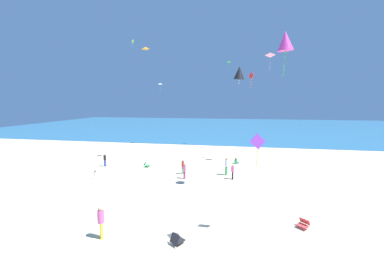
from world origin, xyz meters
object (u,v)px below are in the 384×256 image
object	(u,v)px
person_0	(226,165)
person_3	(233,171)
person_5	(236,161)
kite_purple	(258,142)
kite_red	(251,76)
kite_black	(239,73)
kite_pink	(270,54)
beach_chair_mid_beach	(304,224)
beach_chair_near_camera	(177,239)
kite_lime	(133,42)
beach_chair_far_left	(146,165)
kite_orange	(145,48)
kite_green	(229,62)
person_6	(183,166)
person_4	(185,170)
person_7	(95,175)
kite_magenta	(285,41)
person_1	(105,159)
person_2	(101,220)
kite_white	(160,84)

from	to	relation	value
person_0	person_3	size ratio (longest dim) A/B	1.20
person_5	kite_purple	bearing A→B (deg)	-134.84
kite_red	kite_black	world-z (taller)	kite_red
kite_purple	kite_pink	bearing A→B (deg)	79.32
beach_chair_mid_beach	beach_chair_near_camera	bearing A→B (deg)	-26.97
person_5	kite_lime	xyz separation A→B (m)	(-13.55, 2.97, 14.63)
beach_chair_far_left	kite_red	world-z (taller)	kite_red
kite_orange	kite_black	bearing A→B (deg)	-35.59
kite_green	kite_pink	bearing A→B (deg)	-65.15
beach_chair_mid_beach	kite_lime	bearing A→B (deg)	-91.56
beach_chair_near_camera	kite_black	xyz separation A→B (m)	(3.08, 7.69, 9.02)
kite_pink	person_0	bearing A→B (deg)	-133.30
person_6	kite_orange	xyz separation A→B (m)	(-5.34, 4.40, 12.46)
kite_lime	kite_pink	distance (m)	17.33
beach_chair_mid_beach	kite_purple	xyz separation A→B (m)	(-2.79, -1.18, 4.77)
beach_chair_mid_beach	beach_chair_far_left	world-z (taller)	beach_chair_far_left
kite_purple	kite_lime	bearing A→B (deg)	130.15
person_4	person_7	size ratio (longest dim) A/B	1.95
beach_chair_far_left	person_4	xyz separation A→B (m)	(4.90, -2.93, 0.56)
kite_red	kite_magenta	bearing A→B (deg)	-90.22
person_5	kite_black	bearing A→B (deg)	-138.62
person_1	kite_red	xyz separation A→B (m)	(15.79, 4.85, 9.20)
person_0	person_7	distance (m)	12.45
person_2	person_5	xyz separation A→B (m)	(7.21, 15.55, -0.72)
kite_pink	kite_magenta	size ratio (longest dim) A/B	1.05
beach_chair_mid_beach	kite_green	bearing A→B (deg)	-127.53
person_2	person_5	world-z (taller)	person_2
beach_chair_mid_beach	kite_black	size ratio (longest dim) A/B	0.58
person_7	kite_orange	xyz separation A→B (m)	(2.52, 6.92, 13.00)
person_0	beach_chair_far_left	bearing A→B (deg)	-162.08
person_1	kite_green	distance (m)	22.79
person_5	beach_chair_far_left	bearing A→B (deg)	149.53
person_2	kite_pink	size ratio (longest dim) A/B	0.89
person_7	kite_red	xyz separation A→B (m)	(14.63, 8.42, 9.75)
person_0	person_4	xyz separation A→B (m)	(-3.78, -1.71, -0.17)
person_2	kite_red	world-z (taller)	kite_red
beach_chair_near_camera	kite_green	world-z (taller)	kite_green
beach_chair_near_camera	person_1	xyz separation A→B (m)	(-11.06, 11.83, 0.55)
kite_black	person_2	bearing A→B (deg)	-132.04
beach_chair_mid_beach	kite_lime	world-z (taller)	kite_lime
person_0	person_3	xyz separation A→B (m)	(0.60, -1.11, -0.16)
beach_chair_near_camera	person_6	bearing A→B (deg)	42.91
kite_orange	kite_pink	bearing A→B (deg)	2.86
kite_green	kite_pink	xyz separation A→B (m)	(4.55, -9.81, -1.08)
beach_chair_near_camera	person_1	size ratio (longest dim) A/B	0.58
person_2	person_3	distance (m)	12.27
kite_orange	kite_white	bearing A→B (deg)	98.57
person_6	kite_white	xyz separation A→B (m)	(-6.82, 14.24, 9.20)
person_0	person_5	world-z (taller)	person_0
person_3	person_6	distance (m)	4.87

